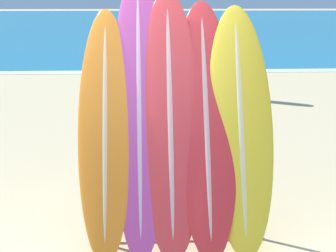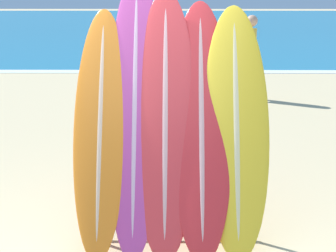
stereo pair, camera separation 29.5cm
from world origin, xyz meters
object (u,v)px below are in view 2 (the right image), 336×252
Objects in this scene: surfboard_slot_0 at (100,129)px; person_far_left at (250,54)px; surfboard_rack at (167,193)px; surfboard_slot_3 at (201,125)px; surfboard_slot_1 at (135,109)px; person_far_right at (137,62)px; person_near_water at (178,51)px; person_mid_beach at (186,48)px; surfboard_slot_4 at (236,128)px; surfboard_slot_2 at (165,119)px.

person_far_left is at bearing 69.14° from surfboard_slot_0.
surfboard_rack is 0.71× the size of surfboard_slot_3.
surfboard_slot_1 is 1.49× the size of person_far_right.
person_near_water is at bearing 90.74° from surfboard_slot_3.
surfboard_slot_4 is at bearing -123.93° from person_mid_beach.
person_mid_beach is at bearing 87.21° from surfboard_rack.
surfboard_rack is 0.73× the size of surfboard_slot_0.
surfboard_rack is 0.94× the size of person_far_right.
surfboard_slot_3 is (0.30, 0.09, 0.62)m from surfboard_rack.
surfboard_rack is 0.83m from surfboard_slot_1.
surfboard_slot_3 is 8.60m from person_mid_beach.
surfboard_slot_4 reaches higher than person_far_left.
surfboard_slot_4 is 1.37× the size of person_mid_beach.
surfboard_slot_3 is 1.34× the size of person_near_water.
person_mid_beach is 0.95× the size of person_far_right.
person_near_water is 0.96m from person_mid_beach.
surfboard_slot_4 is 7.69m from person_near_water.
surfboard_slot_0 reaches higher than surfboard_rack.
surfboard_slot_0 is 8.68m from person_mid_beach.
person_far_right reaches higher than person_near_water.
person_far_left is 1.11× the size of person_far_right.
surfboard_slot_0 is 0.59m from surfboard_slot_2.
person_near_water is at bearing 84.03° from surfboard_slot_0.
surfboard_slot_4 is at bearing -3.06° from surfboard_slot_3.
person_far_right is (-0.38, 5.49, -0.33)m from surfboard_slot_1.
surfboard_slot_0 is at bearing 173.79° from surfboard_rack.
surfboard_slot_3 is at bearing 16.53° from surfboard_rack.
person_far_right is at bearing 96.71° from surfboard_slot_2.
surfboard_slot_1 is at bearing -130.01° from person_mid_beach.
surfboard_rack is 8.71m from person_mid_beach.
surfboard_slot_2 reaches higher than surfboard_rack.
person_near_water is 0.90× the size of person_far_left.
surfboard_slot_3 is 7.67m from person_near_water.
surfboard_slot_4 reaches higher than person_mid_beach.
person_far_left is (1.73, 6.19, 0.53)m from surfboard_rack.
surfboard_slot_1 is at bearing 5.55° from person_far_left.
surfboard_rack is at bearing 43.45° from person_near_water.
person_near_water is (-0.41, 7.68, -0.18)m from surfboard_slot_4.
surfboard_slot_0 is 1.16× the size of person_far_left.
person_far_left reaches higher than person_near_water.
surfboard_slot_0 is 1.29× the size of person_far_right.
person_near_water reaches higher than surfboard_rack.
surfboard_slot_4 is (0.61, 0.07, 0.60)m from surfboard_rack.
surfboard_slot_2 is at bearing 8.06° from person_far_left.
surfboard_slot_1 is 1.12× the size of surfboard_slot_3.
surfboard_slot_0 is 1.35× the size of person_mid_beach.
surfboard_slot_3 is 1.33× the size of person_far_right.
surfboard_slot_1 reaches higher than person_far_right.
surfboard_slot_1 is 1.34× the size of person_far_left.
surfboard_slot_3 is (0.32, -0.02, -0.05)m from surfboard_slot_2.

